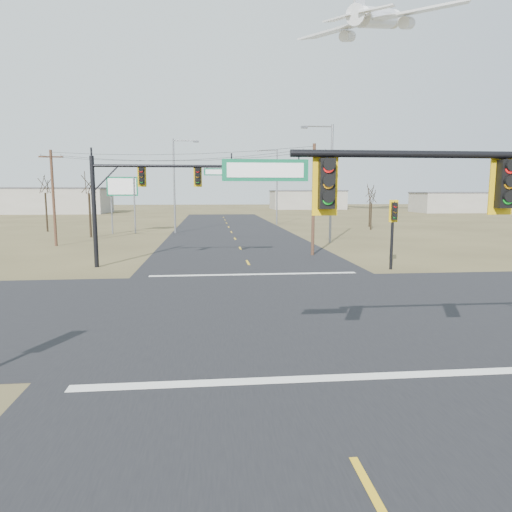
{
  "coord_description": "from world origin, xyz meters",
  "views": [
    {
      "loc": [
        -2.49,
        -18.38,
        4.74
      ],
      "look_at": [
        -0.55,
        1.0,
        2.01
      ],
      "focal_mm": 32.0,
      "sensor_mm": 36.0,
      "label": 1
    }
  ],
  "objects": [
    {
      "name": "ground",
      "position": [
        0.0,
        0.0,
        0.0
      ],
      "size": [
        320.0,
        320.0,
        0.0
      ],
      "primitive_type": "plane",
      "color": "brown",
      "rests_on": "ground"
    },
    {
      "name": "road_ns",
      "position": [
        0.0,
        0.0,
        0.01
      ],
      "size": [
        14.0,
        160.0,
        0.02
      ],
      "primitive_type": "cube",
      "color": "black",
      "rests_on": "ground"
    },
    {
      "name": "jet_airliner",
      "position": [
        28.53,
        68.35,
        36.61
      ],
      "size": [
        30.49,
        30.57,
        14.24
      ],
      "rotation": [
        0.0,
        -0.25,
        0.83
      ],
      "color": "silver"
    },
    {
      "name": "streetlight_a",
      "position": [
        8.52,
        23.6,
        6.12
      ],
      "size": [
        3.05,
        0.4,
        10.89
      ],
      "rotation": [
        0.0,
        0.0,
        0.23
      ],
      "color": "slate",
      "rests_on": "ground"
    },
    {
      "name": "warehouse_left",
      "position": [
        -40.0,
        90.0,
        2.75
      ],
      "size": [
        28.0,
        14.0,
        5.5
      ],
      "primitive_type": "cube",
      "color": "#9D998B",
      "rests_on": "ground"
    },
    {
      "name": "bare_tree_a",
      "position": [
        -15.09,
        31.2,
        5.76
      ],
      "size": [
        3.81,
        3.81,
        7.28
      ],
      "rotation": [
        0.0,
        0.0,
        0.35
      ],
      "color": "black",
      "rests_on": "ground"
    },
    {
      "name": "mast_arm_near",
      "position": [
        3.91,
        -8.84,
        4.49
      ],
      "size": [
        10.32,
        0.41,
        6.15
      ],
      "rotation": [
        0.0,
        0.0,
        -0.02
      ],
      "color": "black",
      "rests_on": "ground"
    },
    {
      "name": "bare_tree_d",
      "position": [
        19.39,
        42.74,
        4.99
      ],
      "size": [
        2.56,
        2.56,
        6.2
      ],
      "rotation": [
        0.0,
        0.0,
        -0.09
      ],
      "color": "black",
      "rests_on": "ground"
    },
    {
      "name": "utility_pole_far",
      "position": [
        -16.21,
        23.59,
        4.4
      ],
      "size": [
        2.05,
        0.24,
        8.39
      ],
      "rotation": [
        0.0,
        0.0,
        0.04
      ],
      "color": "#4D3021",
      "rests_on": "ground"
    },
    {
      "name": "stop_bar_far",
      "position": [
        0.0,
        7.5,
        0.03
      ],
      "size": [
        12.0,
        0.4,
        0.01
      ],
      "primitive_type": "cube",
      "color": "silver",
      "rests_on": "road_ns"
    },
    {
      "name": "utility_pole_near",
      "position": [
        5.19,
        15.28,
        4.35
      ],
      "size": [
        1.95,
        0.78,
        8.29
      ],
      "rotation": [
        0.0,
        0.0,
        0.34
      ],
      "color": "#4D3021",
      "rests_on": "ground"
    },
    {
      "name": "mast_arm_far",
      "position": [
        -6.75,
        11.26,
        5.05
      ],
      "size": [
        8.84,
        0.57,
        6.98
      ],
      "rotation": [
        0.0,
        0.0,
        0.35
      ],
      "color": "black",
      "rests_on": "ground"
    },
    {
      "name": "road_ew",
      "position": [
        0.0,
        0.0,
        0.01
      ],
      "size": [
        160.0,
        14.0,
        0.02
      ],
      "primitive_type": "cube",
      "color": "black",
      "rests_on": "ground"
    },
    {
      "name": "warehouse_right",
      "position": [
        55.0,
        85.0,
        2.25
      ],
      "size": [
        18.0,
        10.0,
        4.5
      ],
      "primitive_type": "cube",
      "color": "#9D998B",
      "rests_on": "ground"
    },
    {
      "name": "streetlight_b",
      "position": [
        7.07,
        48.49,
        6.14
      ],
      "size": [
        3.06,
        0.48,
        10.92
      ],
      "rotation": [
        0.0,
        0.0,
        -0.39
      ],
      "color": "slate",
      "rests_on": "ground"
    },
    {
      "name": "warehouse_mid",
      "position": [
        25.0,
        110.0,
        2.5
      ],
      "size": [
        20.0,
        12.0,
        5.0
      ],
      "primitive_type": "cube",
      "color": "#9D998B",
      "rests_on": "ground"
    },
    {
      "name": "highway_sign",
      "position": [
        -12.46,
        35.6,
        4.55
      ],
      "size": [
        3.45,
        0.44,
        6.48
      ],
      "rotation": [
        0.0,
        0.0,
        0.1
      ],
      "color": "slate",
      "rests_on": "ground"
    },
    {
      "name": "pedestal_signal_ne",
      "position": [
        8.61,
        8.4,
        3.16
      ],
      "size": [
        0.57,
        0.49,
        4.31
      ],
      "rotation": [
        0.0,
        0.0,
        -0.02
      ],
      "color": "black",
      "rests_on": "ground"
    },
    {
      "name": "bare_tree_c",
      "position": [
        17.74,
        37.56,
        4.29
      ],
      "size": [
        2.57,
        2.57,
        5.47
      ],
      "rotation": [
        0.0,
        0.0,
        -0.12
      ],
      "color": "black",
      "rests_on": "ground"
    },
    {
      "name": "stop_bar_near",
      "position": [
        0.0,
        -7.5,
        0.03
      ],
      "size": [
        12.0,
        0.4,
        0.01
      ],
      "primitive_type": "cube",
      "color": "silver",
      "rests_on": "road_ns"
    },
    {
      "name": "streetlight_c",
      "position": [
        -6.34,
        35.43,
        6.06
      ],
      "size": [
        3.02,
        0.41,
        10.78
      ],
      "rotation": [
        0.0,
        0.0,
        0.25
      ],
      "color": "slate",
      "rests_on": "ground"
    },
    {
      "name": "bare_tree_b",
      "position": [
        -22.16,
        39.02,
        5.73
      ],
      "size": [
        3.29,
        3.29,
        7.16
      ],
      "rotation": [
        0.0,
        0.0,
        -0.19
      ],
      "color": "black",
      "rests_on": "ground"
    }
  ]
}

